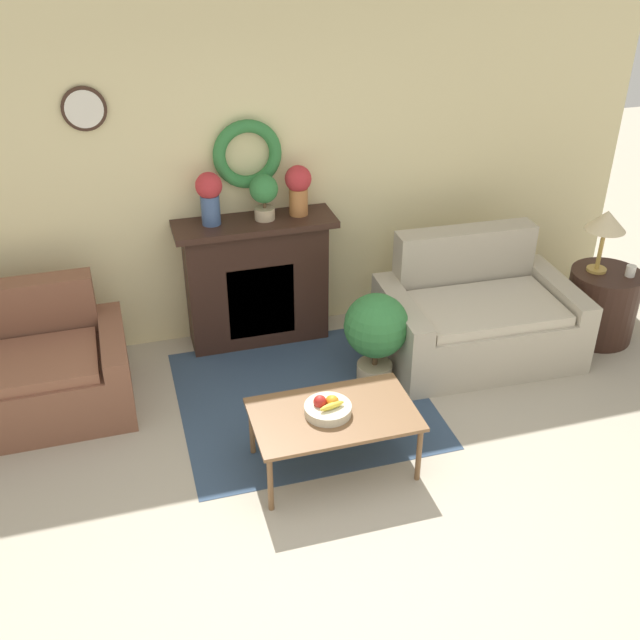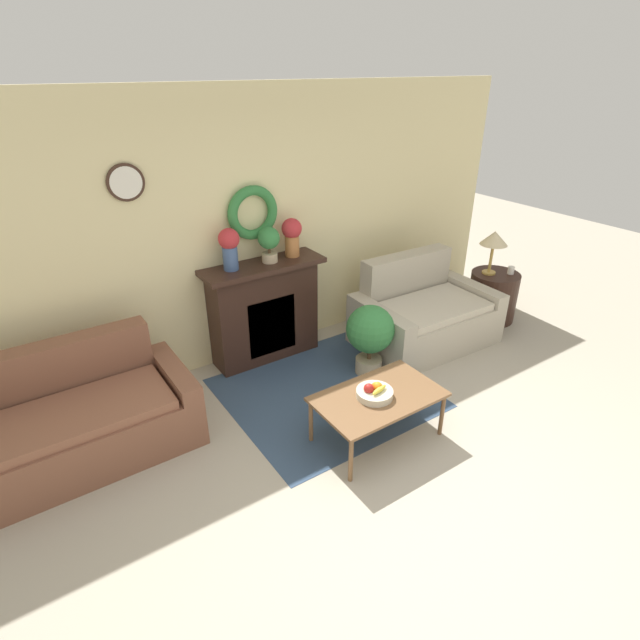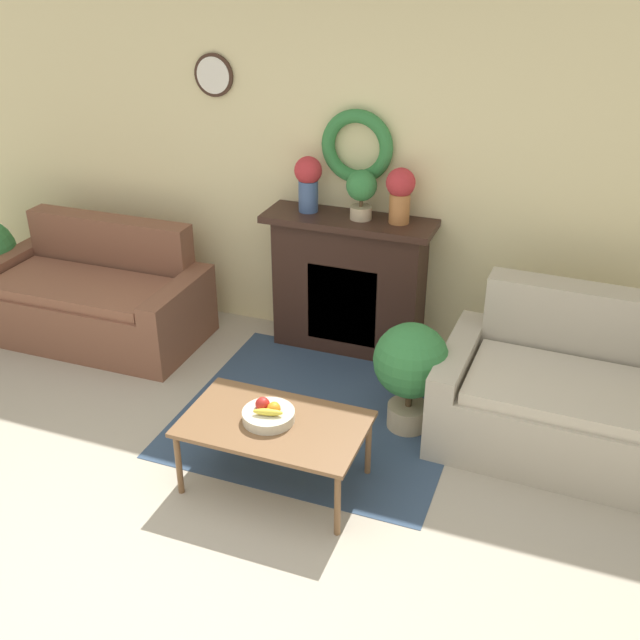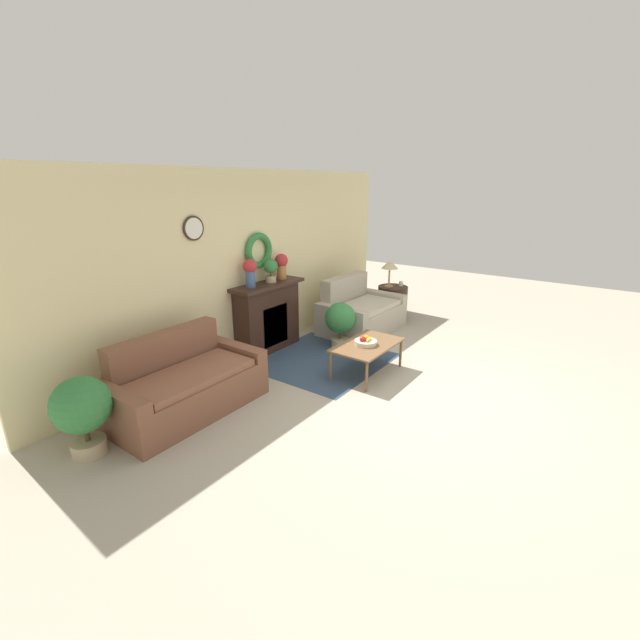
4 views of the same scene
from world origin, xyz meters
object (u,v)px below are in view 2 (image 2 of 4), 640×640
Objects in this scene: fruit_bowl at (374,392)px; table_lamp at (494,240)px; couch_left at (78,421)px; loveseat_right at (423,315)px; coffee_table at (378,399)px; potted_plant_floor_by_loveseat at (370,333)px; mug at (511,270)px; fireplace at (264,311)px; vase_on_mantel_right at (292,235)px; potted_plant_on_mantel at (269,242)px; vase_on_mantel_left at (229,246)px; side_table_by_loveseat at (492,296)px.

fruit_bowl is 2.80m from table_lamp.
loveseat_right is (3.59, -0.17, 0.01)m from couch_left.
potted_plant_floor_by_loveseat is (0.58, 0.82, 0.07)m from coffee_table.
mug is at bearing 17.05° from coffee_table.
fireplace reaches higher than couch_left.
vase_on_mantel_right is at bearing 82.31° from coffee_table.
fireplace is 3.20× the size of vase_on_mantel_right.
mug is 2.97m from potted_plant_on_mantel.
vase_on_mantel_left is 1.60m from potted_plant_floor_by_loveseat.
potted_plant_floor_by_loveseat reaches higher than mug.
vase_on_mantel_left is at bearing 177.20° from potted_plant_on_mantel.
fireplace is 1.71m from coffee_table.
vase_on_mantel_left is (-0.32, 0.01, 0.76)m from fireplace.
fireplace reaches higher than loveseat_right.
potted_plant_on_mantel is 1.34m from potted_plant_floor_by_loveseat.
potted_plant_on_mantel is (0.41, -0.02, -0.03)m from vase_on_mantel_left.
fruit_bowl is 1.93m from vase_on_mantel_left.
vase_on_mantel_right is at bearing 162.13° from side_table_by_loveseat.
potted_plant_floor_by_loveseat is at bearing 52.88° from fruit_bowl.
potted_plant_on_mantel is at bearing 164.28° from side_table_by_loveseat.
vase_on_mantel_left is at bearing 103.85° from fruit_bowl.
side_table_by_loveseat is at bearing -38.66° from table_lamp.
coffee_table is 1.40× the size of potted_plant_floor_by_loveseat.
side_table_by_loveseat is at bearing 142.13° from mug.
vase_on_mantel_left is (-2.98, 0.71, 0.29)m from table_lamp.
couch_left is 2.38× the size of potted_plant_floor_by_loveseat.
coffee_table is 1.01m from potted_plant_floor_by_loveseat.
potted_plant_floor_by_loveseat is (-1.95, -0.17, -0.55)m from table_lamp.
vase_on_mantel_right is 0.28m from potted_plant_on_mantel.
coffee_table is 2.93× the size of potted_plant_on_mantel.
loveseat_right is 3.88× the size of vase_on_mantel_right.
loveseat_right is at bearing 34.00° from coffee_table.
side_table_by_loveseat is at bearing 3.20° from potted_plant_floor_by_loveseat.
potted_plant_on_mantel is (-2.57, 0.69, 0.26)m from table_lamp.
vase_on_mantel_left is at bearing 139.71° from potted_plant_floor_by_loveseat.
loveseat_right is 16.85× the size of mug.
coffee_table is at bearing -97.69° from vase_on_mantel_right.
couch_left is at bearing 150.03° from fruit_bowl.
table_lamp reaches higher than coffee_table.
potted_plant_on_mantel is at bearing -175.83° from vase_on_mantel_right.
table_lamp is at bearing -14.78° from fireplace.
vase_on_mantel_left is (-0.45, 1.70, 0.91)m from coffee_table.
potted_plant_on_mantel is (-2.77, 0.84, 0.64)m from mug.
vase_on_mantel_left reaches higher than side_table_by_loveseat.
table_lamp is at bearing -17.10° from vase_on_mantel_right.
potted_plant_floor_by_loveseat is at bearing -40.29° from vase_on_mantel_left.
fireplace is at bearing 159.42° from loveseat_right.
loveseat_right is at bearing -3.33° from couch_left.
vase_on_mantel_left reaches higher than mug.
side_table_by_loveseat is 1.47× the size of vase_on_mantel_left.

